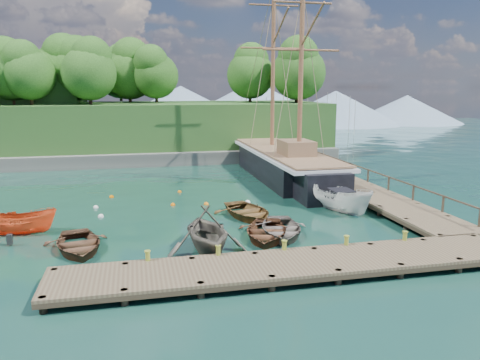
% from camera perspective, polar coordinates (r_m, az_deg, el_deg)
% --- Properties ---
extents(ground, '(160.00, 160.00, 0.00)m').
position_cam_1_polar(ground, '(25.64, -2.47, -6.34)').
color(ground, '#113D2B').
rests_on(ground, ground).
extents(dock_near, '(20.00, 3.20, 1.10)m').
position_cam_1_polar(dock_near, '(20.05, 6.67, -10.22)').
color(dock_near, brown).
rests_on(dock_near, ground).
extents(dock_east, '(3.20, 24.00, 1.10)m').
position_cam_1_polar(dock_east, '(35.62, 13.91, -0.92)').
color(dock_east, brown).
rests_on(dock_east, ground).
extents(bollard_0, '(0.26, 0.26, 0.45)m').
position_cam_1_polar(bollard_0, '(20.48, -11.10, -11.19)').
color(bollard_0, olive).
rests_on(bollard_0, ground).
extents(bollard_1, '(0.26, 0.26, 0.45)m').
position_cam_1_polar(bollard_1, '(20.75, -2.65, -10.68)').
color(bollard_1, olive).
rests_on(bollard_1, ground).
extents(bollard_2, '(0.26, 0.26, 0.45)m').
position_cam_1_polar(bollard_2, '(21.44, 5.39, -9.98)').
color(bollard_2, olive).
rests_on(bollard_2, ground).
extents(bollard_3, '(0.26, 0.26, 0.45)m').
position_cam_1_polar(bollard_3, '(22.51, 12.76, -9.17)').
color(bollard_3, olive).
rests_on(bollard_3, ground).
extents(bollard_4, '(0.26, 0.26, 0.45)m').
position_cam_1_polar(bollard_4, '(23.91, 19.33, -8.31)').
color(bollard_4, olive).
rests_on(bollard_4, ground).
extents(rowboat_0, '(3.88, 4.87, 0.90)m').
position_cam_1_polar(rowboat_0, '(24.11, -19.09, -8.13)').
color(rowboat_0, '#503321').
rests_on(rowboat_0, ground).
extents(rowboat_1, '(4.16, 4.74, 2.36)m').
position_cam_1_polar(rowboat_1, '(22.73, -4.07, -8.70)').
color(rowboat_1, '#595348').
rests_on(rowboat_1, ground).
extents(rowboat_2, '(4.43, 5.23, 0.92)m').
position_cam_1_polar(rowboat_2, '(24.64, 3.15, -7.09)').
color(rowboat_2, '#512F1B').
rests_on(rowboat_2, ground).
extents(rowboat_3, '(3.98, 4.97, 0.92)m').
position_cam_1_polar(rowboat_3, '(25.19, 5.00, -6.70)').
color(rowboat_3, '#675D55').
rests_on(rowboat_3, ground).
extents(rowboat_4, '(4.15, 5.17, 0.95)m').
position_cam_1_polar(rowboat_4, '(28.42, 0.97, -4.56)').
color(rowboat_4, brown).
rests_on(rowboat_4, ground).
extents(motorboat_orange, '(3.88, 1.68, 1.46)m').
position_cam_1_polar(motorboat_orange, '(27.90, -25.08, -5.96)').
color(motorboat_orange, '#F45A25').
rests_on(motorboat_orange, ground).
extents(cabin_boat_white, '(3.56, 5.25, 1.90)m').
position_cam_1_polar(cabin_boat_white, '(30.28, 12.15, -3.82)').
color(cabin_boat_white, silver).
rests_on(cabin_boat_white, ground).
extents(schooner, '(4.81, 26.30, 19.09)m').
position_cam_1_polar(schooner, '(40.35, 5.39, 1.67)').
color(schooner, black).
rests_on(schooner, ground).
extents(mooring_buoy_0, '(0.36, 0.36, 0.36)m').
position_cam_1_polar(mooring_buoy_0, '(29.68, -16.60, -4.35)').
color(mooring_buoy_0, silver).
rests_on(mooring_buoy_0, ground).
extents(mooring_buoy_1, '(0.31, 0.31, 0.31)m').
position_cam_1_polar(mooring_buoy_1, '(31.53, -8.19, -3.08)').
color(mooring_buoy_1, '#FB6900').
rests_on(mooring_buoy_1, ground).
extents(mooring_buoy_2, '(0.33, 0.33, 0.33)m').
position_cam_1_polar(mooring_buoy_2, '(31.49, -4.15, -3.01)').
color(mooring_buoy_2, orange).
rests_on(mooring_buoy_2, ground).
extents(mooring_buoy_3, '(0.37, 0.37, 0.37)m').
position_cam_1_polar(mooring_buoy_3, '(31.89, 0.95, -2.80)').
color(mooring_buoy_3, white).
rests_on(mooring_buoy_3, ground).
extents(mooring_buoy_4, '(0.32, 0.32, 0.32)m').
position_cam_1_polar(mooring_buoy_4, '(34.67, -15.38, -2.06)').
color(mooring_buoy_4, orange).
rests_on(mooring_buoy_4, ground).
extents(mooring_buoy_5, '(0.29, 0.29, 0.29)m').
position_cam_1_polar(mooring_buoy_5, '(35.35, -7.38, -1.50)').
color(mooring_buoy_5, orange).
rests_on(mooring_buoy_5, ground).
extents(mooring_buoy_6, '(0.34, 0.34, 0.34)m').
position_cam_1_polar(mooring_buoy_6, '(31.96, -17.17, -3.29)').
color(mooring_buoy_6, silver).
rests_on(mooring_buoy_6, ground).
extents(headland, '(51.00, 19.31, 12.90)m').
position_cam_1_polar(headland, '(56.11, -21.79, 8.21)').
color(headland, '#474744').
rests_on(headland, ground).
extents(distant_ridge, '(117.00, 40.00, 10.00)m').
position_cam_1_polar(distant_ridge, '(94.51, -7.66, 9.10)').
color(distant_ridge, '#728CA5').
rests_on(distant_ridge, ground).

